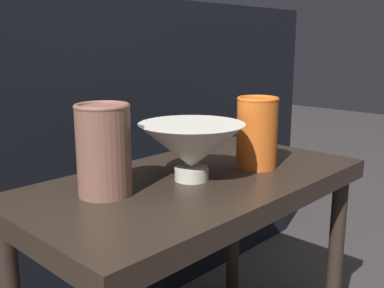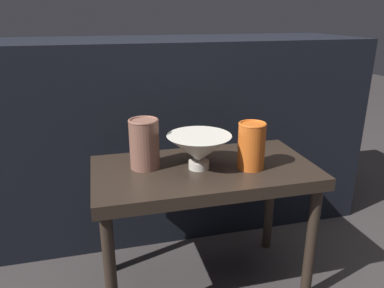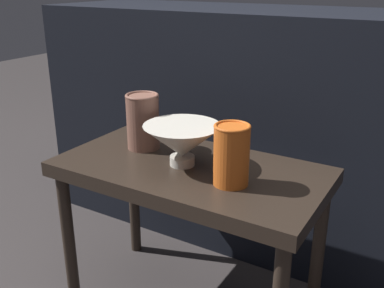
{
  "view_description": "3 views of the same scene",
  "coord_description": "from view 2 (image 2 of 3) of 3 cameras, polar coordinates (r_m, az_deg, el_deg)",
  "views": [
    {
      "loc": [
        -0.63,
        -0.59,
        0.73
      ],
      "look_at": [
        -0.02,
        -0.01,
        0.54
      ],
      "focal_mm": 42.0,
      "sensor_mm": 36.0,
      "label": 1
    },
    {
      "loc": [
        -0.32,
        -1.08,
        0.94
      ],
      "look_at": [
        -0.04,
        0.0,
        0.55
      ],
      "focal_mm": 35.0,
      "sensor_mm": 36.0,
      "label": 2
    },
    {
      "loc": [
        0.57,
        -0.95,
        0.94
      ],
      "look_at": [
        -0.01,
        0.02,
        0.52
      ],
      "focal_mm": 42.0,
      "sensor_mm": 36.0,
      "label": 3
    }
  ],
  "objects": [
    {
      "name": "couch_backdrop",
      "position": [
        1.73,
        -3.09,
        1.84
      ],
      "size": [
        1.66,
        0.5,
        0.84
      ],
      "color": "black",
      "rests_on": "ground_plane"
    },
    {
      "name": "vase_textured_left",
      "position": [
        1.2,
        -7.28,
        0.15
      ],
      "size": [
        0.1,
        0.1,
        0.16
      ],
      "color": "brown",
      "rests_on": "table"
    },
    {
      "name": "ground_plane",
      "position": [
        1.47,
        1.67,
        -20.38
      ],
      "size": [
        8.0,
        8.0,
        0.0
      ],
      "primitive_type": "plane",
      "color": "#383333"
    },
    {
      "name": "vase_colorful_right",
      "position": [
        1.2,
        9.05,
        -0.15
      ],
      "size": [
        0.09,
        0.09,
        0.15
      ],
      "color": "orange",
      "rests_on": "table"
    },
    {
      "name": "table",
      "position": [
        1.25,
        1.85,
        -5.95
      ],
      "size": [
        0.72,
        0.38,
        0.46
      ],
      "color": "#2D231C",
      "rests_on": "ground_plane"
    },
    {
      "name": "bowl",
      "position": [
        1.19,
        1.08,
        -0.72
      ],
      "size": [
        0.21,
        0.21,
        0.11
      ],
      "color": "silver",
      "rests_on": "table"
    }
  ]
}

